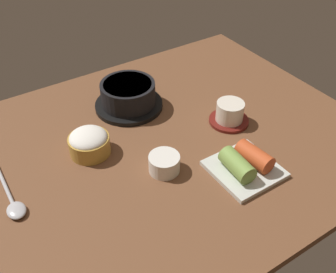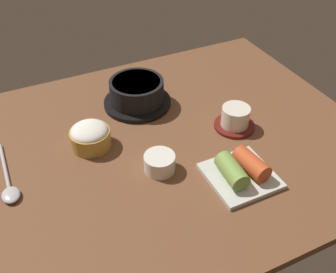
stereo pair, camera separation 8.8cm
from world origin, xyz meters
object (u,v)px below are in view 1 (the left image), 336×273
(stone_pot, at_px, (128,96))
(kimchi_plate, at_px, (245,164))
(rice_bowl, at_px, (89,142))
(tea_cup_with_saucer, at_px, (230,113))
(banchan_cup_center, at_px, (164,163))
(spoon, at_px, (12,201))

(stone_pot, bearing_deg, kimchi_plate, -74.90)
(stone_pot, height_order, rice_bowl, stone_pot)
(stone_pot, relative_size, kimchi_plate, 1.29)
(stone_pot, xyz_separation_m, tea_cup_with_saucer, (0.18, -0.19, -0.01))
(stone_pot, height_order, banchan_cup_center, stone_pot)
(stone_pot, distance_m, spoon, 0.39)
(banchan_cup_center, xyz_separation_m, spoon, (-0.30, 0.08, -0.01))
(tea_cup_with_saucer, height_order, kimchi_plate, tea_cup_with_saucer)
(rice_bowl, xyz_separation_m, banchan_cup_center, (0.11, -0.14, -0.01))
(stone_pot, xyz_separation_m, banchan_cup_center, (-0.05, -0.25, -0.01))
(rice_bowl, height_order, tea_cup_with_saucer, rice_bowl)
(tea_cup_with_saucer, bearing_deg, rice_bowl, 166.17)
(rice_bowl, relative_size, banchan_cup_center, 1.37)
(rice_bowl, xyz_separation_m, kimchi_plate, (0.25, -0.23, -0.01))
(banchan_cup_center, height_order, spoon, banchan_cup_center)
(rice_bowl, relative_size, tea_cup_with_saucer, 0.93)
(rice_bowl, distance_m, banchan_cup_center, 0.18)
(stone_pot, relative_size, rice_bowl, 1.91)
(tea_cup_with_saucer, xyz_separation_m, spoon, (-0.53, 0.03, -0.02))
(spoon, bearing_deg, kimchi_plate, -22.06)
(rice_bowl, distance_m, spoon, 0.20)
(kimchi_plate, bearing_deg, rice_bowl, 137.02)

